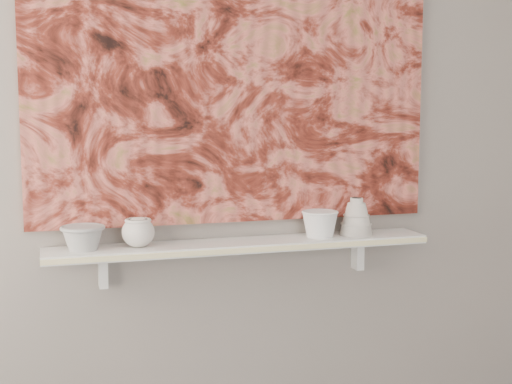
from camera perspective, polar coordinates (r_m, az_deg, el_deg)
name	(u,v)px	position (r m, az deg, el deg)	size (l,w,h in m)	color
wall_back	(234,124)	(2.63, -1.74, 5.45)	(3.60, 3.60, 0.00)	gray
shelf	(242,245)	(2.59, -1.16, -4.28)	(1.40, 0.18, 0.03)	silver
shelf_stripe	(249,250)	(2.50, -0.58, -4.68)	(1.40, 0.01, 0.02)	beige
bracket_left	(103,271)	(2.58, -12.15, -6.16)	(0.03, 0.06, 0.12)	silver
bracket_right	(358,254)	(2.83, 8.13, -4.93)	(0.03, 0.06, 0.12)	silver
painting	(235,72)	(2.62, -1.67, 9.60)	(1.50, 0.03, 1.10)	maroon
house_motif	(349,154)	(2.76, 7.48, 3.01)	(0.09, 0.00, 0.08)	black
bowl_grey	(83,237)	(2.49, -13.68, -3.55)	(0.15, 0.15, 0.09)	gray
cup_cream	(138,232)	(2.50, -9.41, -3.20)	(0.11, 0.11, 0.10)	beige
bell_vessel	(356,216)	(2.72, 8.03, -1.94)	(0.13, 0.13, 0.14)	beige
bowl_white	(320,224)	(2.67, 5.13, -2.54)	(0.14, 0.14, 0.10)	white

